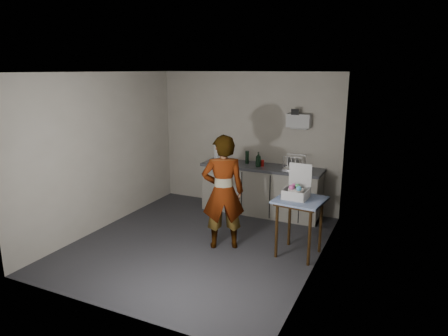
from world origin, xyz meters
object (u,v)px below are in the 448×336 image
at_px(soap_bottle, 258,159).
at_px(dish_rack, 294,166).
at_px(standing_man, 223,192).
at_px(bakery_box, 296,191).
at_px(side_table, 300,206).
at_px(paper_towel, 217,154).
at_px(dark_bottle, 247,157).
at_px(soda_can, 262,163).
at_px(kitchen_counter, 261,191).

bearing_deg(soap_bottle, dish_rack, 5.60).
height_order(standing_man, bakery_box, standing_man).
height_order(side_table, soap_bottle, soap_bottle).
distance_m(side_table, paper_towel, 2.45).
bearing_deg(dark_bottle, soda_can, -14.51).
distance_m(standing_man, dark_bottle, 1.74).
bearing_deg(soda_can, dark_bottle, 165.49).
distance_m(kitchen_counter, bakery_box, 1.81).
height_order(standing_man, paper_towel, standing_man).
relative_size(side_table, soap_bottle, 3.16).
relative_size(side_table, paper_towel, 2.67).
relative_size(soda_can, paper_towel, 0.37).
xyz_separation_m(soap_bottle, bakery_box, (1.06, -1.31, -0.09)).
relative_size(soda_can, dark_bottle, 0.49).
bearing_deg(paper_towel, side_table, -34.77).
bearing_deg(dark_bottle, side_table, -46.50).
bearing_deg(soda_can, dish_rack, -0.07).
bearing_deg(standing_man, soap_bottle, -118.16).
relative_size(kitchen_counter, soap_bottle, 8.28).
distance_m(standing_man, soap_bottle, 1.57).
bearing_deg(bakery_box, side_table, -22.09).
distance_m(dark_bottle, paper_towel, 0.59).
bearing_deg(standing_man, side_table, 161.81).
distance_m(kitchen_counter, dish_rack, 0.81).
height_order(paper_towel, dish_rack, paper_towel).
height_order(side_table, paper_towel, paper_towel).
bearing_deg(dark_bottle, soap_bottle, -28.28).
xyz_separation_m(soda_can, bakery_box, (1.01, -1.37, -0.01)).
xyz_separation_m(kitchen_counter, soap_bottle, (-0.04, -0.08, 0.62)).
relative_size(kitchen_counter, standing_man, 1.29).
bearing_deg(dish_rack, dark_bottle, 174.56).
bearing_deg(soda_can, kitchen_counter, 135.60).
bearing_deg(bakery_box, standing_man, -163.78).
distance_m(dark_bottle, bakery_box, 1.98).
height_order(dish_rack, bakery_box, bakery_box).
height_order(standing_man, soap_bottle, standing_man).
relative_size(paper_towel, bakery_box, 0.68).
distance_m(side_table, soap_bottle, 1.78).
height_order(standing_man, dish_rack, standing_man).
height_order(dark_bottle, bakery_box, bakery_box).
bearing_deg(soda_can, bakery_box, -53.71).
bearing_deg(bakery_box, soda_can, 129.02).
height_order(kitchen_counter, standing_man, standing_man).
bearing_deg(side_table, dish_rack, 115.22).
relative_size(side_table, dark_bottle, 3.54).
height_order(standing_man, soda_can, standing_man).
relative_size(paper_towel, dish_rack, 0.88).
relative_size(kitchen_counter, bakery_box, 4.75).
bearing_deg(dish_rack, soda_can, 179.93).
height_order(soap_bottle, soda_can, soap_bottle).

